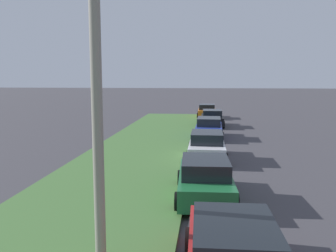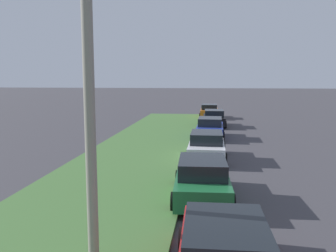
{
  "view_description": "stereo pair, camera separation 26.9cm",
  "coord_description": "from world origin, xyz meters",
  "px_view_note": "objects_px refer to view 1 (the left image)",
  "views": [
    {
      "loc": [
        -0.67,
        2.81,
        4.23
      ],
      "look_at": [
        18.56,
        4.9,
        1.61
      ],
      "focal_mm": 37.97,
      "sensor_mm": 36.0,
      "label": 1
    },
    {
      "loc": [
        -0.63,
        2.54,
        4.23
      ],
      "look_at": [
        18.56,
        4.9,
        1.61
      ],
      "focal_mm": 37.97,
      "sensor_mm": 36.0,
      "label": 2
    }
  ],
  "objects_px": {
    "parked_car_green": "(205,179)",
    "streetlight": "(113,70)",
    "parked_car_blue": "(209,128)",
    "parked_car_black": "(212,118)",
    "parked_car_white": "(207,146)",
    "parked_car_orange": "(207,111)"
  },
  "relations": [
    {
      "from": "parked_car_black",
      "to": "streetlight",
      "type": "xyz_separation_m",
      "value": [
        -24.0,
        2.46,
        3.67
      ]
    },
    {
      "from": "parked_car_orange",
      "to": "parked_car_black",
      "type": "bearing_deg",
      "value": -176.02
    },
    {
      "from": "parked_car_blue",
      "to": "parked_car_black",
      "type": "height_order",
      "value": "same"
    },
    {
      "from": "streetlight",
      "to": "parked_car_white",
      "type": "bearing_deg",
      "value": -10.3
    },
    {
      "from": "parked_car_orange",
      "to": "parked_car_green",
      "type": "bearing_deg",
      "value": 179.95
    },
    {
      "from": "parked_car_green",
      "to": "streetlight",
      "type": "height_order",
      "value": "streetlight"
    },
    {
      "from": "parked_car_green",
      "to": "parked_car_black",
      "type": "xyz_separation_m",
      "value": [
        19.15,
        -0.52,
        0.0
      ]
    },
    {
      "from": "parked_car_blue",
      "to": "parked_car_white",
      "type": "bearing_deg",
      "value": 179.97
    },
    {
      "from": "parked_car_blue",
      "to": "streetlight",
      "type": "bearing_deg",
      "value": 174.3
    },
    {
      "from": "parked_car_green",
      "to": "parked_car_orange",
      "type": "bearing_deg",
      "value": -2.54
    },
    {
      "from": "parked_car_black",
      "to": "parked_car_orange",
      "type": "distance_m",
      "value": 6.74
    },
    {
      "from": "parked_car_orange",
      "to": "streetlight",
      "type": "distance_m",
      "value": 31.01
    },
    {
      "from": "parked_car_blue",
      "to": "parked_car_black",
      "type": "relative_size",
      "value": 1.0
    },
    {
      "from": "parked_car_black",
      "to": "parked_car_orange",
      "type": "relative_size",
      "value": 1.01
    },
    {
      "from": "parked_car_blue",
      "to": "parked_car_black",
      "type": "bearing_deg",
      "value": -1.67
    },
    {
      "from": "parked_car_blue",
      "to": "parked_car_orange",
      "type": "bearing_deg",
      "value": 1.84
    },
    {
      "from": "parked_car_white",
      "to": "parked_car_black",
      "type": "relative_size",
      "value": 0.99
    },
    {
      "from": "parked_car_green",
      "to": "streetlight",
      "type": "relative_size",
      "value": 0.58
    },
    {
      "from": "parked_car_green",
      "to": "parked_car_black",
      "type": "relative_size",
      "value": 1.01
    },
    {
      "from": "parked_car_white",
      "to": "parked_car_blue",
      "type": "distance_m",
      "value": 6.74
    },
    {
      "from": "parked_car_black",
      "to": "streetlight",
      "type": "distance_m",
      "value": 24.41
    },
    {
      "from": "parked_car_white",
      "to": "parked_car_orange",
      "type": "distance_m",
      "value": 19.69
    }
  ]
}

